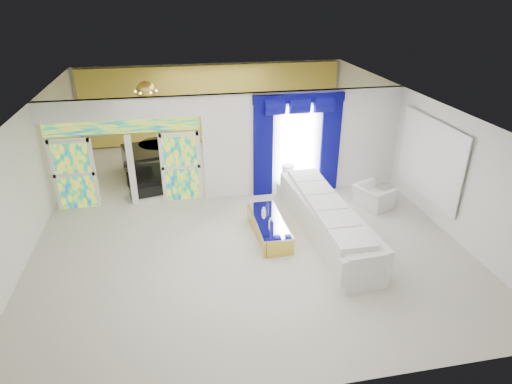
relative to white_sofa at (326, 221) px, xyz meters
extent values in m
plane|color=#B7AF9E|center=(-1.93, 1.76, -0.42)|extent=(12.00, 12.00, 0.00)
cube|color=white|center=(0.22, 2.76, 1.08)|extent=(5.70, 0.18, 3.00)
cube|color=white|center=(-4.78, 2.76, 2.30)|extent=(4.30, 0.18, 0.55)
cube|color=#994C3F|center=(-6.20, 2.76, 0.58)|extent=(0.95, 0.04, 2.00)
cube|color=#994C3F|center=(-3.35, 2.76, 0.58)|extent=(0.95, 0.04, 2.00)
cube|color=#994C3F|center=(-4.78, 2.76, 1.83)|extent=(4.00, 0.05, 0.35)
cube|color=white|center=(-0.03, 2.66, 1.03)|extent=(1.00, 0.02, 2.30)
cube|color=#05044E|center=(-1.03, 2.63, 0.98)|extent=(0.55, 0.10, 2.80)
cube|color=#05044E|center=(0.97, 2.63, 0.98)|extent=(0.55, 0.10, 2.80)
cube|color=#05044E|center=(-0.03, 2.63, 2.40)|extent=(2.60, 0.12, 0.25)
cube|color=white|center=(3.01, 0.76, 1.13)|extent=(0.04, 2.70, 1.90)
cube|color=gold|center=(-1.93, 7.66, 1.08)|extent=(9.70, 0.12, 2.90)
cube|color=silver|center=(0.00, 0.00, 0.00)|extent=(1.23, 4.50, 0.85)
cube|color=gold|center=(-1.35, 0.30, -0.21)|extent=(0.77, 1.99, 0.43)
cube|color=white|center=(-0.03, 2.39, -0.23)|extent=(1.20, 0.51, 0.39)
cylinder|color=white|center=(-0.33, 2.39, 0.26)|extent=(0.36, 0.36, 0.58)
imported|color=silver|center=(1.83, 1.26, -0.11)|extent=(1.16, 1.22, 0.63)
cube|color=black|center=(-4.42, 4.79, 0.01)|extent=(1.69, 1.98, 0.87)
cube|color=black|center=(-4.42, 3.19, -0.27)|extent=(1.00, 0.59, 0.31)
cube|color=tan|center=(-6.37, 4.12, 0.01)|extent=(0.62, 0.56, 0.87)
sphere|color=gold|center=(-4.23, 5.16, 2.23)|extent=(0.60, 0.60, 0.60)
cylinder|color=white|center=(-1.41, 0.65, 0.07)|extent=(0.11, 0.11, 0.11)
cylinder|color=navy|center=(-1.29, 0.80, 0.09)|extent=(0.08, 0.08, 0.17)
cylinder|color=#151590|center=(-1.40, -0.19, 0.12)|extent=(0.09, 0.09, 0.21)
cylinder|color=white|center=(-1.36, 0.06, 0.08)|extent=(0.10, 0.10, 0.13)
camera|label=1|loc=(-3.39, -8.66, 5.20)|focal=30.28mm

